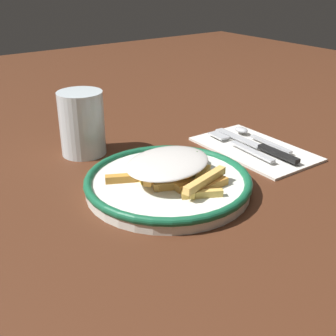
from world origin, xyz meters
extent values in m
plane|color=#4B2716|center=(0.00, 0.00, 0.00)|extent=(2.60, 2.60, 0.00)
cylinder|color=white|center=(0.00, 0.00, 0.01)|extent=(0.26, 0.26, 0.02)
torus|color=#185F3D|center=(0.00, 0.00, 0.02)|extent=(0.26, 0.26, 0.01)
cube|color=#EAC45D|center=(0.02, -0.05, 0.03)|extent=(0.07, 0.06, 0.01)
cube|color=orange|center=(0.00, -0.01, 0.04)|extent=(0.03, 0.06, 0.01)
cube|color=#D38E45|center=(0.00, -0.02, 0.02)|extent=(0.02, 0.06, 0.01)
cube|color=#ECB358|center=(0.04, 0.04, 0.04)|extent=(0.08, 0.06, 0.01)
cube|color=gold|center=(-0.05, 0.03, 0.02)|extent=(0.08, 0.05, 0.01)
cube|color=gold|center=(-0.03, 0.00, 0.04)|extent=(0.05, 0.05, 0.01)
cube|color=gold|center=(0.03, -0.06, 0.03)|extent=(0.06, 0.01, 0.01)
cube|color=#EEBE59|center=(0.01, -0.08, 0.02)|extent=(0.06, 0.04, 0.01)
cube|color=#BF8638|center=(0.05, 0.01, 0.02)|extent=(0.02, 0.07, 0.01)
cube|color=gold|center=(0.01, 0.00, 0.02)|extent=(0.05, 0.05, 0.01)
cube|color=#EBB059|center=(0.01, -0.02, 0.02)|extent=(0.10, 0.02, 0.01)
cube|color=gold|center=(0.00, 0.00, 0.02)|extent=(0.09, 0.04, 0.01)
cube|color=#DF8C41|center=(0.06, 0.02, 0.02)|extent=(0.07, 0.02, 0.01)
cube|color=#E3A34B|center=(-0.01, -0.01, 0.02)|extent=(0.02, 0.07, 0.01)
cube|color=gold|center=(0.00, -0.03, 0.03)|extent=(0.08, 0.05, 0.01)
cube|color=gold|center=(0.03, -0.04, 0.02)|extent=(0.09, 0.06, 0.01)
cube|color=#F4B85B|center=(0.02, -0.06, 0.04)|extent=(0.09, 0.04, 0.01)
cube|color=#BF8243|center=(0.01, 0.00, 0.03)|extent=(0.02, 0.06, 0.01)
ellipsoid|color=silver|center=(0.00, 0.00, 0.05)|extent=(0.17, 0.15, 0.01)
cube|color=#2C732D|center=(0.03, -0.01, 0.05)|extent=(0.00, 0.00, 0.00)
cube|color=#27732F|center=(-0.02, -0.02, 0.05)|extent=(0.00, 0.00, 0.00)
cube|color=#39631D|center=(0.00, 0.02, 0.05)|extent=(0.00, 0.00, 0.00)
cube|color=#226A2F|center=(0.01, 0.00, 0.05)|extent=(0.00, 0.00, 0.00)
cube|color=#396026|center=(0.06, 0.00, 0.05)|extent=(0.00, 0.00, 0.00)
cube|color=silver|center=(0.23, 0.04, 0.00)|extent=(0.14, 0.23, 0.01)
cube|color=silver|center=(0.20, 0.01, 0.01)|extent=(0.02, 0.11, 0.01)
cube|color=silver|center=(0.21, 0.11, 0.01)|extent=(0.02, 0.05, 0.00)
cube|color=black|center=(0.23, -0.02, 0.01)|extent=(0.02, 0.09, 0.01)
cube|color=silver|center=(0.23, 0.08, 0.01)|extent=(0.02, 0.12, 0.00)
cube|color=silver|center=(0.26, 0.02, 0.01)|extent=(0.02, 0.10, 0.00)
ellipsoid|color=silver|center=(0.26, 0.10, 0.01)|extent=(0.02, 0.03, 0.01)
cylinder|color=silver|center=(-0.04, 0.22, 0.06)|extent=(0.08, 0.08, 0.12)
camera|label=1|loc=(-0.36, -0.50, 0.33)|focal=46.86mm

